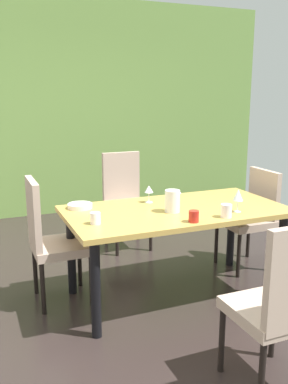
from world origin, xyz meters
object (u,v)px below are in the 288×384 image
(chair_left_far, at_px, (50,236))
(cup_west, at_px, (226,211))
(wine_glass_south, at_px, (238,195))
(cup_center, at_px, (194,216))
(cup_east, at_px, (95,218))
(serving_bowl_near_shelf, at_px, (80,206))
(wine_glass_rear, at_px, (149,190))
(dining_table, at_px, (176,219))
(chair_right_far, at_px, (252,213))
(chair_head_far, at_px, (125,196))
(pitcher_near_window, at_px, (173,201))
(chair_head_near, at_px, (282,301))

(chair_left_far, relative_size, cup_west, 10.21)
(wine_glass_south, relative_size, cup_center, 2.14)
(cup_east, bearing_deg, serving_bowl_near_shelf, 89.54)
(wine_glass_south, bearing_deg, wine_glass_rear, 134.49)
(dining_table, distance_m, chair_right_far, 1.01)
(dining_table, xyz_separation_m, cup_center, (-0.05, -0.37, 0.13))
(cup_west, bearing_deg, chair_left_far, 151.95)
(chair_right_far, relative_size, wine_glass_south, 5.21)
(chair_right_far, bearing_deg, wine_glass_rear, 90.81)
(serving_bowl_near_shelf, relative_size, cup_center, 2.35)
(chair_head_far, distance_m, chair_right_far, 1.38)
(wine_glass_rear, relative_size, pitcher_near_window, 0.84)
(dining_table, distance_m, chair_head_far, 1.30)
(cup_center, bearing_deg, dining_table, 82.90)
(cup_center, relative_size, cup_east, 1.01)
(wine_glass_south, distance_m, cup_west, 0.20)
(chair_head_far, bearing_deg, cup_east, 62.74)
(serving_bowl_near_shelf, height_order, pitcher_near_window, pitcher_near_window)
(wine_glass_rear, relative_size, cup_west, 1.48)
(wine_glass_rear, bearing_deg, cup_east, -144.90)
(chair_head_far, distance_m, cup_west, 1.68)
(chair_head_near, height_order, wine_glass_south, chair_head_near)
(cup_west, bearing_deg, chair_head_near, -104.32)
(dining_table, bearing_deg, wine_glass_south, -34.15)
(chair_right_far, relative_size, wine_glass_rear, 6.42)
(chair_left_far, distance_m, cup_east, 0.55)
(chair_head_far, distance_m, cup_center, 1.68)
(chair_left_far, relative_size, pitcher_near_window, 5.81)
(wine_glass_south, bearing_deg, chair_right_far, 44.31)
(cup_east, bearing_deg, wine_glass_rear, 35.10)
(chair_right_far, xyz_separation_m, pitcher_near_window, (-1.03, -0.35, 0.31))
(wine_glass_rear, bearing_deg, chair_left_far, 178.95)
(chair_head_near, bearing_deg, serving_bowl_near_shelf, 113.88)
(wine_glass_south, bearing_deg, pitcher_near_window, 157.26)
(dining_table, distance_m, cup_center, 0.40)
(chair_head_near, xyz_separation_m, chair_head_far, (0.03, 2.58, 0.00))
(serving_bowl_near_shelf, height_order, cup_east, cup_east)
(chair_left_far, xyz_separation_m, chair_right_far, (1.93, 0.00, -0.02))
(wine_glass_rear, bearing_deg, cup_center, -82.94)
(wine_glass_rear, height_order, wine_glass_south, wine_glass_south)
(dining_table, distance_m, chair_head_near, 1.29)
(chair_head_near, relative_size, pitcher_near_window, 5.84)
(chair_head_far, xyz_separation_m, serving_bowl_near_shelf, (-0.74, -0.98, 0.21))
(cup_center, distance_m, cup_east, 0.70)
(chair_head_near, distance_m, pitcher_near_window, 1.25)
(dining_table, height_order, cup_center, cup_center)
(chair_left_far, bearing_deg, cup_west, 61.95)
(dining_table, height_order, pitcher_near_window, pitcher_near_window)
(chair_head_near, height_order, pitcher_near_window, chair_head_near)
(chair_left_far, bearing_deg, chair_head_near, 31.62)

